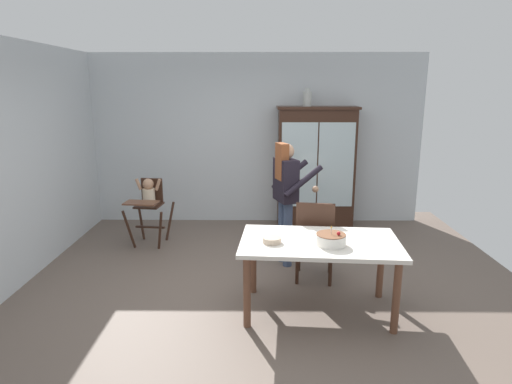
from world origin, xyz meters
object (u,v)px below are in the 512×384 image
Objects in this scene: china_cabinet at (316,167)px; high_chair_with_toddler at (149,199)px; serving_bowl at (272,240)px; dining_chair_far_side at (315,236)px; adult_person at (286,189)px; ceramic_vase at (307,98)px; birthday_cake at (331,239)px; dining_table at (319,250)px.

china_cabinet is 1.99× the size of high_chair_with_toddler.
dining_chair_far_side reaches higher than serving_bowl.
dining_chair_far_side is (0.30, -0.54, -0.41)m from adult_person.
china_cabinet is at bearing 26.58° from high_chair_with_toddler.
ceramic_vase reaches higher than dining_chair_far_side.
dining_chair_far_side is at bearing -96.99° from china_cabinet.
serving_bowl is at bearing 174.40° from birthday_cake.
china_cabinet is 2.91m from birthday_cake.
birthday_cake is at bearing -91.03° from ceramic_vase.
dining_table is at bearing 94.88° from dining_chair_far_side.
high_chair_with_toddler is (-2.27, -0.91, -1.36)m from ceramic_vase.
ceramic_vase is at bearing 78.06° from serving_bowl.
high_chair_with_toddler is 2.49m from dining_chair_far_side.
dining_table is (-0.30, -2.78, -0.31)m from china_cabinet.
china_cabinet is at bearing -88.68° from dining_chair_far_side.
china_cabinet is 1.07m from ceramic_vase.
ceramic_vase is 0.96× the size of birthday_cake.
high_chair_with_toddler is 5.28× the size of serving_bowl.
high_chair_with_toddler is at bearing 130.71° from serving_bowl.
adult_person is at bearing -13.65° from high_chair_with_toddler.
birthday_cake reaches higher than serving_bowl.
adult_person is 1.27m from dining_table.
dining_chair_far_side is (-0.26, -2.12, -0.40)m from china_cabinet.
adult_person reaches higher than birthday_cake.
high_chair_with_toddler is 2.56m from serving_bowl.
high_chair_with_toddler is 0.62× the size of adult_person.
adult_person is 1.37m from birthday_cake.
serving_bowl is (-0.46, -0.06, 0.12)m from dining_table.
china_cabinet is 2.61m from high_chair_with_toddler.
adult_person is 0.74m from dining_chair_far_side.
ceramic_vase is 1.50× the size of serving_bowl.
dining_chair_far_side is (0.50, 0.72, -0.21)m from serving_bowl.
birthday_cake is (-0.21, -2.90, -0.16)m from china_cabinet.
dining_table is at bearing -35.22° from high_chair_with_toddler.
dining_table is 8.79× the size of serving_bowl.
dining_chair_far_side is at bearing 55.16° from serving_bowl.
ceramic_vase is (-0.16, 0.00, 1.06)m from china_cabinet.
birthday_cake is 0.81m from dining_chair_far_side.
birthday_cake is at bearing -5.60° from serving_bowl.
china_cabinet is 1.20× the size of dining_table.
ceramic_vase is at bearing 88.97° from birthday_cake.
dining_table is 0.48m from serving_bowl.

